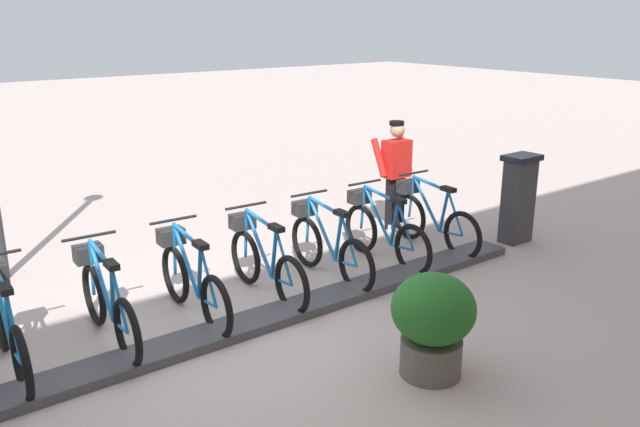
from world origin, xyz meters
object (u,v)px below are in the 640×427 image
at_px(bike_docked_6, 7,327).
at_px(bike_docked_4, 191,279).
at_px(bike_docked_5, 107,301).
at_px(worker_near_rack, 396,171).
at_px(planter_bush, 433,320).
at_px(bike_docked_1, 382,230).
at_px(bike_docked_3, 264,261).
at_px(bike_docked_2, 327,245).
at_px(payment_kiosk, 518,197).
at_px(bike_docked_0, 431,218).

bearing_deg(bike_docked_6, bike_docked_4, -90.00).
height_order(bike_docked_4, bike_docked_5, same).
distance_m(bike_docked_5, worker_near_rack, 4.89).
bearing_deg(planter_bush, bike_docked_1, -33.24).
relative_size(bike_docked_4, planter_bush, 1.77).
bearing_deg(bike_docked_5, planter_bush, -138.55).
height_order(bike_docked_3, worker_near_rack, worker_near_rack).
bearing_deg(bike_docked_5, bike_docked_2, -90.00).
relative_size(payment_kiosk, bike_docked_0, 0.74).
distance_m(bike_docked_1, planter_bush, 2.87).
distance_m(bike_docked_2, worker_near_rack, 2.27).
height_order(bike_docked_0, bike_docked_4, same).
distance_m(bike_docked_3, bike_docked_6, 2.77).
xyz_separation_m(bike_docked_2, bike_docked_3, (0.00, 0.92, 0.00)).
height_order(bike_docked_3, bike_docked_4, same).
xyz_separation_m(bike_docked_6, planter_bush, (-2.40, -3.04, 0.11)).
bearing_deg(bike_docked_3, bike_docked_4, 90.00).
bearing_deg(bike_docked_2, bike_docked_0, -90.00).
bearing_deg(worker_near_rack, bike_docked_3, 107.52).
xyz_separation_m(bike_docked_0, bike_docked_6, (0.00, 5.53, 0.00)).
height_order(bike_docked_5, worker_near_rack, worker_near_rack).
distance_m(bike_docked_4, bike_docked_6, 1.84).
relative_size(bike_docked_5, bike_docked_6, 1.00).
bearing_deg(bike_docked_1, bike_docked_6, 90.00).
height_order(bike_docked_3, planter_bush, bike_docked_3).
height_order(bike_docked_4, bike_docked_6, same).
bearing_deg(payment_kiosk, bike_docked_6, 85.12).
height_order(bike_docked_6, planter_bush, bike_docked_6).
bearing_deg(bike_docked_6, bike_docked_1, -90.00).
distance_m(bike_docked_2, bike_docked_6, 3.69).
distance_m(bike_docked_0, bike_docked_2, 1.84).
distance_m(payment_kiosk, bike_docked_6, 6.72).
bearing_deg(payment_kiosk, planter_bush, 116.54).
height_order(bike_docked_0, bike_docked_6, same).
bearing_deg(bike_docked_2, bike_docked_3, 90.00).
xyz_separation_m(bike_docked_2, bike_docked_6, (0.00, 3.69, 0.00)).
relative_size(bike_docked_1, bike_docked_5, 1.00).
xyz_separation_m(bike_docked_5, worker_near_rack, (0.93, -4.78, 0.48)).
bearing_deg(planter_bush, bike_docked_6, 51.73).
xyz_separation_m(payment_kiosk, bike_docked_6, (0.57, 6.69, -0.24)).
distance_m(bike_docked_1, worker_near_rack, 1.51).
relative_size(bike_docked_2, bike_docked_4, 1.00).
relative_size(bike_docked_0, planter_bush, 1.77).
xyz_separation_m(bike_docked_1, worker_near_rack, (0.93, -1.09, 0.48)).
bearing_deg(bike_docked_4, bike_docked_3, -90.00).
bearing_deg(bike_docked_1, payment_kiosk, -105.35).
distance_m(bike_docked_3, planter_bush, 2.41).
bearing_deg(bike_docked_4, bike_docked_6, 90.00).
height_order(bike_docked_4, worker_near_rack, worker_near_rack).
distance_m(bike_docked_0, bike_docked_1, 0.92).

